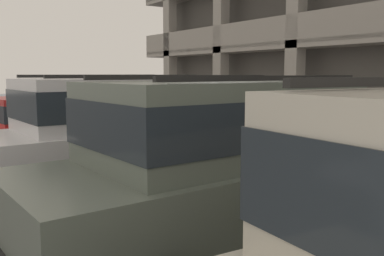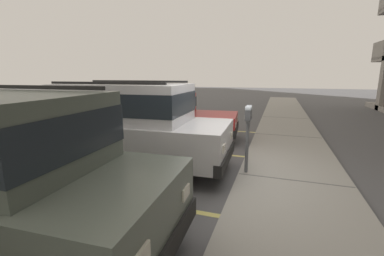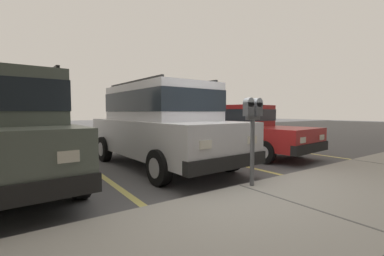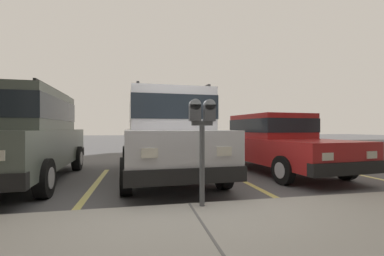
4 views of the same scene
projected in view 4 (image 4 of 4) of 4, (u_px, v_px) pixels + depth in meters
ground_plane at (186, 211)px, 3.77m from camera, size 80.00×80.00×0.10m
sidewalk at (210, 242)px, 2.50m from camera, size 40.00×2.20×0.12m
parking_stall_lines at (91, 190)px, 4.83m from camera, size 12.67×4.80×0.01m
silver_suv at (165, 131)px, 6.12m from camera, size 2.17×4.86×2.03m
red_sedan at (274, 141)px, 6.94m from camera, size 2.17×4.63×1.54m
dark_hatchback at (19, 132)px, 5.49m from camera, size 2.17×4.86×2.03m
parking_meter_near at (202, 126)px, 3.46m from camera, size 0.35×0.12×1.44m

